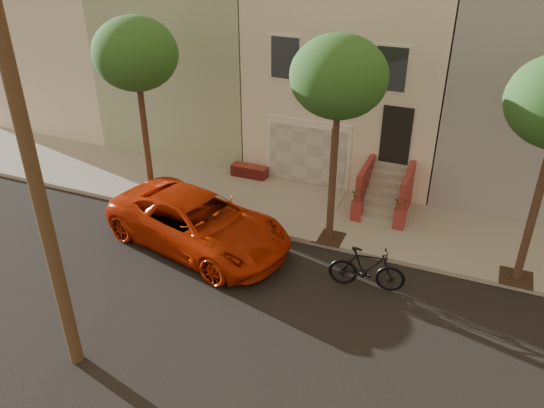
% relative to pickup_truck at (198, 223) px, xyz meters
% --- Properties ---
extents(ground, '(90.00, 90.00, 0.00)m').
position_rel_pickup_truck_xyz_m(ground, '(2.67, -2.18, -0.83)').
color(ground, black).
rests_on(ground, ground).
extents(sidewalk, '(40.00, 3.70, 0.15)m').
position_rel_pickup_truck_xyz_m(sidewalk, '(2.67, 3.17, -0.76)').
color(sidewalk, gray).
rests_on(sidewalk, ground).
extents(house_row, '(33.10, 11.70, 7.00)m').
position_rel_pickup_truck_xyz_m(house_row, '(2.67, 9.01, 2.81)').
color(house_row, '#BCB3A0').
rests_on(house_row, sidewalk).
extents(tree_left, '(2.70, 2.57, 6.30)m').
position_rel_pickup_truck_xyz_m(tree_left, '(-2.83, 1.72, 4.43)').
color(tree_left, '#2D2116').
rests_on(tree_left, sidewalk).
extents(tree_mid, '(2.70, 2.57, 6.30)m').
position_rel_pickup_truck_xyz_m(tree_mid, '(3.67, 1.72, 4.43)').
color(tree_mid, '#2D2116').
rests_on(tree_mid, sidewalk).
extents(pickup_truck, '(6.46, 4.11, 1.66)m').
position_rel_pickup_truck_xyz_m(pickup_truck, '(0.00, 0.00, 0.00)').
color(pickup_truck, '#B82607').
rests_on(pickup_truck, ground).
extents(motorcycle, '(2.17, 0.86, 1.27)m').
position_rel_pickup_truck_xyz_m(motorcycle, '(5.29, -0.11, -0.20)').
color(motorcycle, black).
rests_on(motorcycle, ground).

